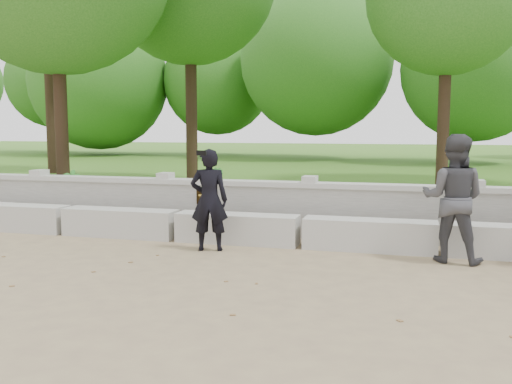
# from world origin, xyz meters

# --- Properties ---
(ground) EXTENTS (80.00, 80.00, 0.00)m
(ground) POSITION_xyz_m (0.00, 0.00, 0.00)
(ground) COLOR #96835C
(ground) RESTS_ON ground
(lawn) EXTENTS (40.00, 22.00, 0.25)m
(lawn) POSITION_xyz_m (0.00, 14.00, 0.12)
(lawn) COLOR #366A19
(lawn) RESTS_ON ground
(concrete_bench) EXTENTS (11.90, 0.45, 0.45)m
(concrete_bench) POSITION_xyz_m (0.00, 1.90, 0.22)
(concrete_bench) COLOR beige
(concrete_bench) RESTS_ON ground
(parapet_wall) EXTENTS (12.50, 0.35, 0.90)m
(parapet_wall) POSITION_xyz_m (0.00, 2.60, 0.46)
(parapet_wall) COLOR #B8B5AE
(parapet_wall) RESTS_ON ground
(man_main) EXTENTS (0.61, 0.56, 1.47)m
(man_main) POSITION_xyz_m (0.77, 1.29, 0.74)
(man_main) COLOR black
(man_main) RESTS_ON ground
(visitor_left) EXTENTS (0.93, 0.79, 1.69)m
(visitor_left) POSITION_xyz_m (4.10, 1.50, 0.84)
(visitor_left) COLOR #3B3B3F
(visitor_left) RESTS_ON ground
(shrub_a) EXTENTS (0.40, 0.32, 0.67)m
(shrub_a) POSITION_xyz_m (-3.06, 3.71, 0.59)
(shrub_a) COLOR #32802B
(shrub_a) RESTS_ON lawn
(shrub_b) EXTENTS (0.48, 0.47, 0.68)m
(shrub_b) POSITION_xyz_m (-0.36, 4.77, 0.59)
(shrub_b) COLOR #32802B
(shrub_b) RESTS_ON lawn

